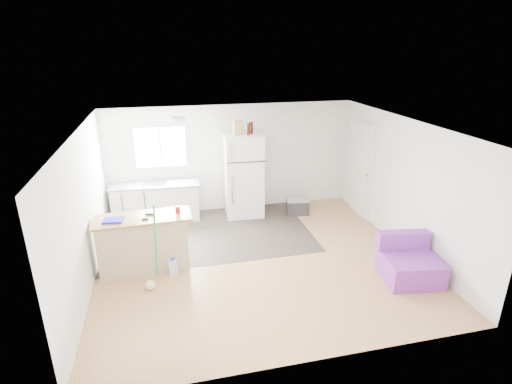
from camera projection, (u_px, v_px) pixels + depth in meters
room at (258, 198)px, 6.70m from camera, size 5.51×5.01×2.41m
vinyl_zone at (209, 234)px, 8.10m from camera, size 4.05×2.50×0.00m
window at (160, 147)px, 8.51m from camera, size 1.18×0.06×0.98m
interior_door at (362, 170)px, 8.76m from camera, size 0.11×0.92×2.10m
ceiling_fixture at (178, 119)px, 7.13m from camera, size 0.30×0.30×0.07m
kitchen_cabinets at (156, 201)px, 8.61m from camera, size 1.89×0.68×1.10m
peninsula at (144, 243)px, 6.68m from camera, size 1.60×0.66×0.97m
refrigerator at (243, 175)px, 8.76m from camera, size 0.84×0.80×1.83m
cooler at (298, 205)px, 8.99m from camera, size 0.55×0.42×0.39m
purple_seat at (409, 264)px, 6.51m from camera, size 0.98×0.94×0.71m
cleaner_jug at (173, 267)px, 6.65m from camera, size 0.14×0.10×0.31m
mop at (152, 275)px, 6.24m from camera, size 0.27×0.40×1.43m
red_cup at (178, 209)px, 6.65m from camera, size 0.11×0.11×0.12m
blue_tray at (113, 220)px, 6.35m from camera, size 0.32×0.25×0.04m
tool_a at (150, 214)px, 6.59m from camera, size 0.15×0.09×0.03m
tool_b at (145, 219)px, 6.41m from camera, size 0.10×0.04×0.03m
cardboard_box at (238, 128)px, 8.32m from camera, size 0.21×0.13×0.30m
bottle_left at (249, 129)px, 8.33m from camera, size 0.08×0.08×0.25m
bottle_right at (252, 128)px, 8.45m from camera, size 0.09×0.09×0.25m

